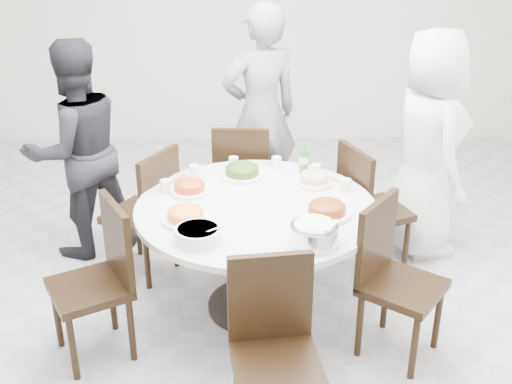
{
  "coord_description": "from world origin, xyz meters",
  "views": [
    {
      "loc": [
        0.11,
        -3.78,
        2.5
      ],
      "look_at": [
        0.16,
        -0.19,
        0.82
      ],
      "focal_mm": 45.0,
      "sensor_mm": 36.0,
      "label": 1
    }
  ],
  "objects_px": {
    "chair_ne": "(375,208)",
    "chair_n": "(243,178)",
    "dining_table": "(256,258)",
    "chair_se": "(403,284)",
    "diner_right": "(428,145)",
    "rice_bowl": "(314,235)",
    "diner_left": "(77,151)",
    "chair_sw": "(89,285)",
    "soup_bowl": "(198,235)",
    "diner_middle": "(260,114)",
    "chair_nw": "(140,212)",
    "beverage_bottle": "(304,158)",
    "chair_s": "(276,360)"
  },
  "relations": [
    {
      "from": "chair_ne",
      "to": "chair_n",
      "type": "relative_size",
      "value": 1.0
    },
    {
      "from": "dining_table",
      "to": "chair_se",
      "type": "bearing_deg",
      "value": -28.98
    },
    {
      "from": "diner_right",
      "to": "rice_bowl",
      "type": "height_order",
      "value": "diner_right"
    },
    {
      "from": "chair_n",
      "to": "diner_left",
      "type": "relative_size",
      "value": 0.59
    },
    {
      "from": "dining_table",
      "to": "rice_bowl",
      "type": "relative_size",
      "value": 5.54
    },
    {
      "from": "chair_n",
      "to": "chair_sw",
      "type": "bearing_deg",
      "value": 63.95
    },
    {
      "from": "chair_n",
      "to": "diner_right",
      "type": "bearing_deg",
      "value": 173.16
    },
    {
      "from": "dining_table",
      "to": "chair_se",
      "type": "relative_size",
      "value": 1.58
    },
    {
      "from": "rice_bowl",
      "to": "diner_right",
      "type": "bearing_deg",
      "value": 53.36
    },
    {
      "from": "chair_n",
      "to": "chair_sw",
      "type": "height_order",
      "value": "same"
    },
    {
      "from": "soup_bowl",
      "to": "diner_middle",
      "type": "bearing_deg",
      "value": 78.19
    },
    {
      "from": "chair_nw",
      "to": "diner_left",
      "type": "xyz_separation_m",
      "value": [
        -0.48,
        0.33,
        0.33
      ]
    },
    {
      "from": "diner_middle",
      "to": "beverage_bottle",
      "type": "relative_size",
      "value": 8.22
    },
    {
      "from": "chair_sw",
      "to": "dining_table",
      "type": "bearing_deg",
      "value": 86.05
    },
    {
      "from": "chair_ne",
      "to": "chair_n",
      "type": "bearing_deg",
      "value": 37.68
    },
    {
      "from": "rice_bowl",
      "to": "soup_bowl",
      "type": "relative_size",
      "value": 1.05
    },
    {
      "from": "chair_n",
      "to": "rice_bowl",
      "type": "relative_size",
      "value": 3.51
    },
    {
      "from": "chair_sw",
      "to": "diner_left",
      "type": "distance_m",
      "value": 1.34
    },
    {
      "from": "chair_s",
      "to": "dining_table",
      "type": "bearing_deg",
      "value": 86.46
    },
    {
      "from": "chair_n",
      "to": "diner_left",
      "type": "height_order",
      "value": "diner_left"
    },
    {
      "from": "dining_table",
      "to": "soup_bowl",
      "type": "distance_m",
      "value": 0.69
    },
    {
      "from": "diner_right",
      "to": "soup_bowl",
      "type": "xyz_separation_m",
      "value": [
        -1.58,
        -1.22,
        -0.05
      ]
    },
    {
      "from": "dining_table",
      "to": "diner_right",
      "type": "height_order",
      "value": "diner_right"
    },
    {
      "from": "chair_ne",
      "to": "chair_se",
      "type": "bearing_deg",
      "value": 156.58
    },
    {
      "from": "chair_s",
      "to": "rice_bowl",
      "type": "distance_m",
      "value": 0.75
    },
    {
      "from": "chair_ne",
      "to": "chair_s",
      "type": "bearing_deg",
      "value": 132.15
    },
    {
      "from": "soup_bowl",
      "to": "chair_se",
      "type": "bearing_deg",
      "value": -1.29
    },
    {
      "from": "chair_ne",
      "to": "diner_middle",
      "type": "xyz_separation_m",
      "value": [
        -0.8,
        0.88,
        0.41
      ]
    },
    {
      "from": "chair_n",
      "to": "chair_nw",
      "type": "distance_m",
      "value": 0.92
    },
    {
      "from": "beverage_bottle",
      "to": "chair_se",
      "type": "bearing_deg",
      "value": -62.98
    },
    {
      "from": "chair_nw",
      "to": "chair_se",
      "type": "bearing_deg",
      "value": 89.71
    },
    {
      "from": "diner_left",
      "to": "diner_right",
      "type": "bearing_deg",
      "value": 144.35
    },
    {
      "from": "chair_sw",
      "to": "soup_bowl",
      "type": "xyz_separation_m",
      "value": [
        0.63,
        0.02,
        0.31
      ]
    },
    {
      "from": "diner_left",
      "to": "soup_bowl",
      "type": "relative_size",
      "value": 6.28
    },
    {
      "from": "chair_ne",
      "to": "chair_nw",
      "type": "relative_size",
      "value": 1.0
    },
    {
      "from": "dining_table",
      "to": "beverage_bottle",
      "type": "relative_size",
      "value": 6.95
    },
    {
      "from": "chair_s",
      "to": "diner_middle",
      "type": "height_order",
      "value": "diner_middle"
    },
    {
      "from": "chair_ne",
      "to": "rice_bowl",
      "type": "height_order",
      "value": "chair_ne"
    },
    {
      "from": "diner_right",
      "to": "chair_se",
      "type": "bearing_deg",
      "value": 150.41
    },
    {
      "from": "diner_middle",
      "to": "beverage_bottle",
      "type": "distance_m",
      "value": 0.91
    },
    {
      "from": "diner_middle",
      "to": "rice_bowl",
      "type": "distance_m",
      "value": 1.88
    },
    {
      "from": "diner_right",
      "to": "chair_n",
      "type": "bearing_deg",
      "value": 68.04
    },
    {
      "from": "rice_bowl",
      "to": "soup_bowl",
      "type": "bearing_deg",
      "value": 176.06
    },
    {
      "from": "dining_table",
      "to": "diner_left",
      "type": "distance_m",
      "value": 1.58
    },
    {
      "from": "diner_left",
      "to": "chair_ne",
      "type": "bearing_deg",
      "value": 136.79
    },
    {
      "from": "chair_n",
      "to": "chair_se",
      "type": "height_order",
      "value": "same"
    },
    {
      "from": "beverage_bottle",
      "to": "diner_left",
      "type": "bearing_deg",
      "value": 170.28
    },
    {
      "from": "chair_se",
      "to": "rice_bowl",
      "type": "xyz_separation_m",
      "value": [
        -0.52,
        -0.02,
        0.33
      ]
    },
    {
      "from": "diner_middle",
      "to": "chair_s",
      "type": "bearing_deg",
      "value": 68.41
    },
    {
      "from": "chair_sw",
      "to": "beverage_bottle",
      "type": "height_order",
      "value": "beverage_bottle"
    }
  ]
}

